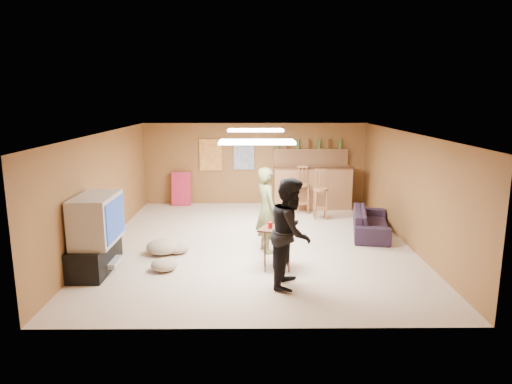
{
  "coord_description": "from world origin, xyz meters",
  "views": [
    {
      "loc": [
        -0.08,
        -8.8,
        2.86
      ],
      "look_at": [
        0.0,
        0.2,
        1.0
      ],
      "focal_mm": 32.0,
      "sensor_mm": 36.0,
      "label": 1
    }
  ],
  "objects_px": {
    "tv_body": "(96,219)",
    "person_olive": "(267,210)",
    "sofa": "(371,222)",
    "tray_table": "(277,249)",
    "person_black": "(291,232)",
    "bar_counter": "(312,187)"
  },
  "relations": [
    {
      "from": "person_black",
      "to": "sofa",
      "type": "bearing_deg",
      "value": -22.56
    },
    {
      "from": "sofa",
      "to": "tray_table",
      "type": "distance_m",
      "value": 2.94
    },
    {
      "from": "bar_counter",
      "to": "person_black",
      "type": "xyz_separation_m",
      "value": [
        -0.98,
        -5.05,
        0.3
      ]
    },
    {
      "from": "sofa",
      "to": "tray_table",
      "type": "bearing_deg",
      "value": 145.23
    },
    {
      "from": "person_olive",
      "to": "sofa",
      "type": "distance_m",
      "value": 2.58
    },
    {
      "from": "tv_body",
      "to": "sofa",
      "type": "height_order",
      "value": "tv_body"
    },
    {
      "from": "tray_table",
      "to": "sofa",
      "type": "bearing_deg",
      "value": 43.66
    },
    {
      "from": "bar_counter",
      "to": "tray_table",
      "type": "distance_m",
      "value": 4.56
    },
    {
      "from": "tray_table",
      "to": "tv_body",
      "type": "bearing_deg",
      "value": -179.08
    },
    {
      "from": "bar_counter",
      "to": "person_olive",
      "type": "height_order",
      "value": "person_olive"
    },
    {
      "from": "person_olive",
      "to": "sofa",
      "type": "xyz_separation_m",
      "value": [
        2.27,
        1.1,
        -0.54
      ]
    },
    {
      "from": "person_black",
      "to": "sofa",
      "type": "relative_size",
      "value": 0.93
    },
    {
      "from": "bar_counter",
      "to": "person_black",
      "type": "height_order",
      "value": "person_black"
    },
    {
      "from": "tv_body",
      "to": "person_olive",
      "type": "distance_m",
      "value": 3.01
    },
    {
      "from": "person_black",
      "to": "sofa",
      "type": "xyz_separation_m",
      "value": [
        1.94,
        2.68,
        -0.58
      ]
    },
    {
      "from": "person_black",
      "to": "tray_table",
      "type": "distance_m",
      "value": 0.84
    },
    {
      "from": "bar_counter",
      "to": "person_black",
      "type": "bearing_deg",
      "value": -101.02
    },
    {
      "from": "sofa",
      "to": "tray_table",
      "type": "height_order",
      "value": "tray_table"
    },
    {
      "from": "person_black",
      "to": "tray_table",
      "type": "xyz_separation_m",
      "value": [
        -0.18,
        0.65,
        -0.49
      ]
    },
    {
      "from": "tv_body",
      "to": "bar_counter",
      "type": "relative_size",
      "value": 0.55
    },
    {
      "from": "tv_body",
      "to": "bar_counter",
      "type": "bearing_deg",
      "value": 47.0
    },
    {
      "from": "tv_body",
      "to": "sofa",
      "type": "distance_m",
      "value": 5.55
    }
  ]
}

